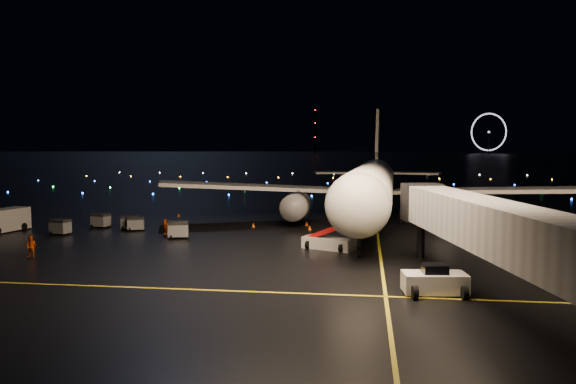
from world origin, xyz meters
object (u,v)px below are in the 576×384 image
object	(u,v)px
service_truck	(4,220)
baggage_cart_2	(136,224)
pushback_tug	(435,279)
belt_loader	(329,231)
baggage_cart_1	(130,223)
baggage_cart_0	(178,230)
crew_c	(165,227)
baggage_cart_4	(60,227)
airliner	(372,160)
baggage_cart_3	(101,221)
crew_b	(31,246)

from	to	relation	value
service_truck	baggage_cart_2	world-z (taller)	service_truck
pushback_tug	baggage_cart_2	size ratio (longest dim) A/B	2.24
belt_loader	baggage_cart_1	world-z (taller)	belt_loader
service_truck	baggage_cart_0	distance (m)	21.37
crew_c	baggage_cart_2	world-z (taller)	crew_c
baggage_cart_2	baggage_cart_4	size ratio (longest dim) A/B	0.93
airliner	pushback_tug	size ratio (longest dim) A/B	13.46
belt_loader	baggage_cart_0	distance (m)	16.93
airliner	crew_c	xyz separation A→B (m)	(-22.91, -14.35, -7.13)
service_truck	baggage_cart_4	distance (m)	7.53
belt_loader	baggage_cart_4	xyz separation A→B (m)	(-30.28, 4.67, -0.93)
baggage_cart_1	baggage_cart_2	size ratio (longest dim) A/B	0.99
airliner	baggage_cart_0	world-z (taller)	airliner
belt_loader	crew_c	size ratio (longest dim) A/B	4.28
belt_loader	baggage_cart_4	world-z (taller)	belt_loader
service_truck	baggage_cart_3	world-z (taller)	service_truck
crew_b	baggage_cart_2	bearing A→B (deg)	77.72
airliner	service_truck	distance (m)	45.02
belt_loader	crew_b	distance (m)	27.10
belt_loader	crew_b	world-z (taller)	belt_loader
baggage_cart_0	baggage_cart_1	distance (m)	9.50
baggage_cart_4	service_truck	bearing A→B (deg)	-174.74
crew_b	baggage_cart_0	world-z (taller)	crew_b
baggage_cart_0	baggage_cart_4	distance (m)	13.88
belt_loader	baggage_cart_2	xyz separation A→B (m)	(-23.14, 8.68, -0.99)
baggage_cart_0	pushback_tug	bearing A→B (deg)	-54.89
crew_c	baggage_cart_2	bearing A→B (deg)	-171.90
baggage_cart_4	pushback_tug	bearing A→B (deg)	-14.68
belt_loader	baggage_cart_0	world-z (taller)	belt_loader
pushback_tug	service_truck	bearing A→B (deg)	148.86
airliner	baggage_cart_1	distance (m)	31.41
baggage_cart_1	baggage_cart_2	xyz separation A→B (m)	(1.10, -0.78, 0.00)
baggage_cart_1	baggage_cart_4	bearing A→B (deg)	-148.40
baggage_cart_4	baggage_cart_0	bearing A→B (deg)	10.41
pushback_tug	baggage_cart_3	distance (m)	44.55
crew_b	crew_c	distance (m)	15.72
service_truck	crew_b	world-z (taller)	service_truck
service_truck	baggage_cart_1	distance (m)	14.02
airliner	baggage_cart_2	world-z (taller)	airliner
belt_loader	baggage_cart_1	xyz separation A→B (m)	(-24.24, 9.47, -1.00)
crew_b	baggage_cart_0	bearing A→B (deg)	48.14
baggage_cart_0	baggage_cart_3	bearing A→B (deg)	135.72
baggage_cart_4	belt_loader	bearing A→B (deg)	4.11
belt_loader	baggage_cart_2	world-z (taller)	belt_loader
baggage_cart_1	baggage_cart_4	size ratio (longest dim) A/B	0.93
service_truck	baggage_cart_3	xyz separation A→B (m)	(9.39, 4.69, -0.50)
crew_b	baggage_cart_3	size ratio (longest dim) A/B	0.96
crew_b	baggage_cart_4	world-z (taller)	crew_b
baggage_cart_1	baggage_cart_2	bearing A→B (deg)	-42.38
baggage_cart_2	pushback_tug	bearing A→B (deg)	-57.02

